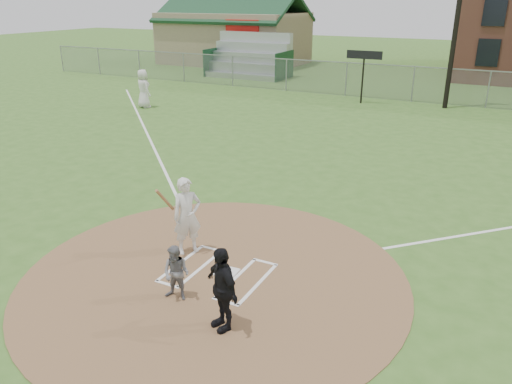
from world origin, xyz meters
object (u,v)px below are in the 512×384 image
at_px(home_plate, 227,272).
at_px(umpire, 222,289).
at_px(ondeck_player, 143,89).
at_px(catcher, 176,273).
at_px(batter_at_plate, 187,216).

height_order(home_plate, umpire, umpire).
bearing_deg(ondeck_player, umpire, 156.73).
bearing_deg(ondeck_player, catcher, 154.71).
distance_m(catcher, umpire, 1.37).
distance_m(home_plate, ondeck_player, 18.67).
height_order(home_plate, catcher, catcher).
bearing_deg(umpire, ondeck_player, 163.01).
bearing_deg(catcher, batter_at_plate, 110.61).
xyz_separation_m(home_plate, catcher, (-0.38, -1.32, 0.57)).
xyz_separation_m(home_plate, umpire, (0.91, -1.71, 0.80)).
height_order(home_plate, ondeck_player, ondeck_player).
relative_size(catcher, batter_at_plate, 0.63).
bearing_deg(umpire, batter_at_plate, 166.17).
relative_size(umpire, batter_at_plate, 0.88).
relative_size(home_plate, catcher, 0.39).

